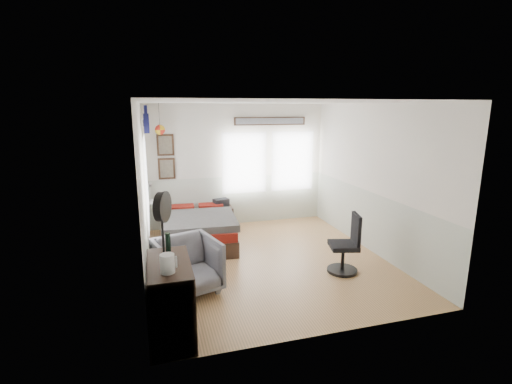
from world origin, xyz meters
TOP-DOWN VIEW (x-y plane):
  - ground_plane at (0.00, 0.00)m, footprint 4.00×4.50m
  - room_shell at (-0.08, 0.19)m, footprint 4.02×4.52m
  - wall_decor at (-1.10, 1.96)m, footprint 3.55×1.32m
  - bed at (-1.04, 1.17)m, footprint 1.44×1.94m
  - dresser at (-1.74, -1.73)m, footprint 0.48×1.00m
  - armchair at (-1.45, -0.72)m, footprint 1.04×1.06m
  - nightstand at (-0.45, 1.96)m, footprint 0.51×0.42m
  - task_chair at (1.08, -0.77)m, footprint 0.53×0.53m
  - kettle at (-1.76, -1.99)m, footprint 0.18×0.15m
  - bottle at (-1.72, -1.42)m, footprint 0.06×0.06m
  - stand_fan at (-1.77, -1.76)m, footprint 0.22×0.32m
  - black_bag at (-0.45, 1.96)m, footprint 0.36×0.29m

SIDE VIEW (x-z plane):
  - ground_plane at x=0.00m, z-range -0.01..0.00m
  - nightstand at x=-0.45m, z-range 0.00..0.49m
  - bed at x=-1.04m, z-range -0.01..0.59m
  - armchair at x=-1.45m, z-range 0.00..0.78m
  - task_chair at x=1.08m, z-range -0.09..0.88m
  - dresser at x=-1.74m, z-range 0.00..0.90m
  - black_bag at x=-0.45m, z-range 0.49..0.67m
  - kettle at x=-1.76m, z-range 0.90..1.11m
  - bottle at x=-1.72m, z-range 0.90..1.15m
  - stand_fan at x=-1.77m, z-range 1.13..1.97m
  - room_shell at x=-0.08m, z-range 0.26..2.97m
  - wall_decor at x=-1.10m, z-range 1.38..2.82m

